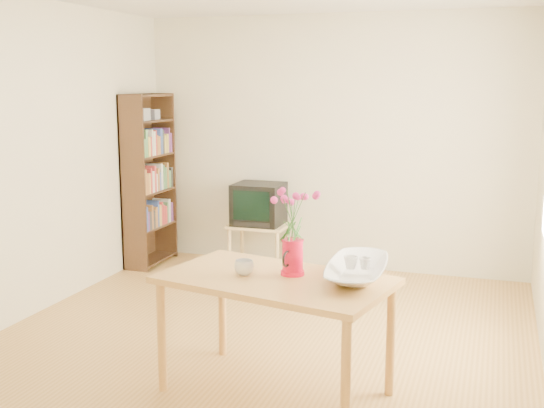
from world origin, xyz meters
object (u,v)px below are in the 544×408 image
(bowl, at_px, (358,237))
(pitcher, at_px, (293,258))
(mug, at_px, (244,268))
(television, at_px, (259,203))
(table, at_px, (275,290))

(bowl, bearing_deg, pitcher, -168.25)
(mug, height_order, television, television)
(table, bearing_deg, mug, -164.00)
(mug, bearing_deg, pitcher, -163.19)
(mug, xyz_separation_m, bowl, (0.67, 0.19, 0.20))
(mug, distance_m, bowl, 0.72)
(pitcher, xyz_separation_m, bowl, (0.39, 0.08, 0.15))
(table, distance_m, mug, 0.24)
(table, height_order, bowl, bowl)
(pitcher, distance_m, mug, 0.30)
(bowl, relative_size, television, 1.07)
(table, distance_m, television, 2.95)
(bowl, height_order, television, bowl)
(table, xyz_separation_m, television, (-1.08, 2.75, 0.01))
(pitcher, distance_m, bowl, 0.42)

